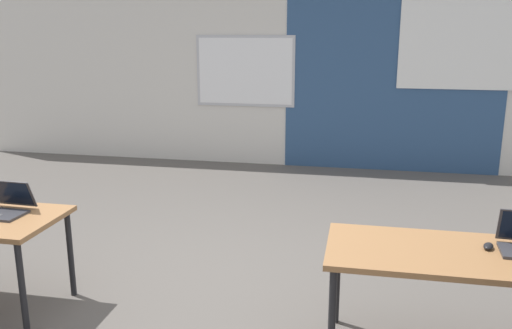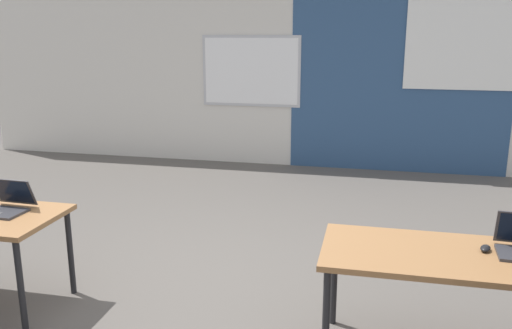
# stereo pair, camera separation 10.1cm
# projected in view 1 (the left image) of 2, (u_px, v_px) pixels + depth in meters

# --- Properties ---
(ground_plane) EXTENTS (24.00, 24.00, 0.00)m
(ground_plane) POSITION_uv_depth(u_px,v_px,m) (210.00, 289.00, 4.27)
(ground_plane) COLOR #56514C
(back_wall_assembly) EXTENTS (10.00, 0.27, 2.80)m
(back_wall_assembly) POSITION_uv_depth(u_px,v_px,m) (291.00, 71.00, 7.90)
(back_wall_assembly) COLOR silver
(back_wall_assembly) RESTS_ON ground
(desk_near_right) EXTENTS (1.60, 0.70, 0.72)m
(desk_near_right) POSITION_uv_depth(u_px,v_px,m) (461.00, 262.00, 3.20)
(desk_near_right) COLOR olive
(desk_near_right) RESTS_ON ground
(mouse_near_right_end) EXTENTS (0.09, 0.11, 0.03)m
(mouse_near_right_end) POSITION_uv_depth(u_px,v_px,m) (488.00, 246.00, 3.24)
(mouse_near_right_end) COLOR black
(mouse_near_right_end) RESTS_ON desk_near_right
(laptop_near_left_inner) EXTENTS (0.34, 0.33, 0.22)m
(laptop_near_left_inner) POSITION_uv_depth(u_px,v_px,m) (5.00, 207.00, 3.86)
(laptop_near_left_inner) COLOR #333338
(laptop_near_left_inner) RESTS_ON desk_near_left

